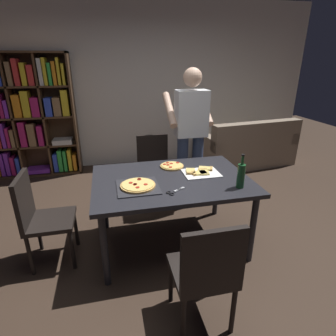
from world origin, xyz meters
TOP-DOWN VIEW (x-y plane):
  - ground_plane at (0.00, 0.00)m, footprint 12.00×12.00m
  - back_wall at (0.00, 2.60)m, footprint 6.40×0.10m
  - dining_table at (0.00, 0.00)m, footprint 1.51×1.04m
  - chair_near_camera at (-0.00, -1.01)m, footprint 0.42×0.42m
  - chair_far_side at (0.00, 1.01)m, footprint 0.42×0.42m
  - chair_left_end at (-1.24, 0.00)m, footprint 0.42×0.42m
  - couch at (1.91, 1.99)m, footprint 1.79×1.05m
  - bookshelf at (-1.79, 2.37)m, footprint 1.40×0.35m
  - person_serving_pizza at (0.43, 0.79)m, footprint 0.55×0.54m
  - pepperoni_pizza_on_tray at (-0.34, -0.13)m, footprint 0.38×0.38m
  - pizza_slices_on_towel at (0.32, 0.06)m, footprint 0.36×0.29m
  - wine_bottle at (0.56, -0.33)m, footprint 0.07×0.07m
  - kitchen_scissors at (-0.05, -0.30)m, footprint 0.19×0.14m
  - second_pizza_plain at (0.08, 0.29)m, footprint 0.25×0.25m

SIDE VIEW (x-z plane):
  - ground_plane at x=0.00m, z-range 0.00..0.00m
  - couch at x=1.91m, z-range -0.12..0.73m
  - chair_near_camera at x=0.00m, z-range 0.06..0.96m
  - chair_far_side at x=0.00m, z-range 0.06..0.96m
  - chair_left_end at x=-1.24m, z-range 0.06..0.96m
  - dining_table at x=0.00m, z-range 0.30..1.05m
  - kitchen_scissors at x=-0.05m, z-range 0.75..0.76m
  - second_pizza_plain at x=0.08m, z-range 0.75..0.78m
  - pizza_slices_on_towel at x=0.32m, z-range 0.75..0.78m
  - pepperoni_pizza_on_tray at x=-0.34m, z-range 0.75..0.78m
  - wine_bottle at x=0.56m, z-range 0.71..1.03m
  - bookshelf at x=-1.79m, z-range 0.01..1.96m
  - person_serving_pizza at x=0.43m, z-range 0.12..1.87m
  - back_wall at x=0.00m, z-range 0.00..2.80m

